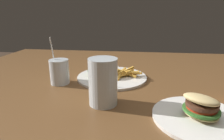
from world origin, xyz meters
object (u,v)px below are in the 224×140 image
juice_glass (60,73)px  spoon (94,65)px  meal_plate_near (108,74)px  beer_glass (103,83)px  meal_plate_far (200,113)px

juice_glass → spoon: (-0.09, -0.28, -0.04)m
meal_plate_near → beer_glass: (-0.02, 0.26, 0.05)m
spoon → meal_plate_far: bearing=123.7°
meal_plate_far → meal_plate_near: bearing=-46.3°
meal_plate_near → juice_glass: size_ratio=1.62×
meal_plate_near → spoon: meal_plate_near is taller
meal_plate_near → juice_glass: 0.22m
juice_glass → beer_glass: bearing=142.9°
juice_glass → spoon: 0.29m
beer_glass → juice_glass: size_ratio=0.78×
meal_plate_near → spoon: (0.11, -0.18, -0.01)m
meal_plate_far → juice_glass: bearing=-24.3°
meal_plate_near → meal_plate_far: same height
beer_glass → meal_plate_far: size_ratio=0.58×
meal_plate_near → meal_plate_far: size_ratio=1.20×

